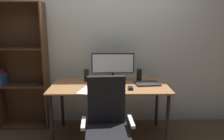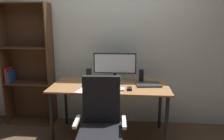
% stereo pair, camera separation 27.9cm
% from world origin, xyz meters
% --- Properties ---
extents(ground_plane, '(12.00, 12.00, 0.00)m').
position_xyz_m(ground_plane, '(0.00, 0.00, 0.00)').
color(ground_plane, '#4C3826').
extents(back_wall, '(6.40, 0.10, 2.60)m').
position_xyz_m(back_wall, '(0.00, 0.53, 1.30)').
color(back_wall, beige).
rests_on(back_wall, ground).
extents(desk, '(1.55, 0.72, 0.74)m').
position_xyz_m(desk, '(0.00, 0.00, 0.66)').
color(desk, olive).
rests_on(desk, ground).
extents(monitor, '(0.60, 0.20, 0.40)m').
position_xyz_m(monitor, '(0.05, 0.22, 0.97)').
color(monitor, black).
rests_on(monitor, desk).
extents(keyboard, '(0.29, 0.12, 0.02)m').
position_xyz_m(keyboard, '(0.06, -0.19, 0.75)').
color(keyboard, '#B7BABC').
rests_on(keyboard, desk).
extents(mouse, '(0.06, 0.10, 0.03)m').
position_xyz_m(mouse, '(0.26, -0.19, 0.76)').
color(mouse, black).
rests_on(mouse, desk).
extents(coffee_mug, '(0.09, 0.07, 0.11)m').
position_xyz_m(coffee_mug, '(0.10, 0.04, 0.79)').
color(coffee_mug, '#387F51').
rests_on(coffee_mug, desk).
extents(laptop, '(0.34, 0.26, 0.02)m').
position_xyz_m(laptop, '(0.51, 0.03, 0.75)').
color(laptop, '#2D2D30').
rests_on(laptop, desk).
extents(speaker_left, '(0.06, 0.07, 0.17)m').
position_xyz_m(speaker_left, '(-0.33, 0.21, 0.82)').
color(speaker_left, black).
rests_on(speaker_left, desk).
extents(speaker_right, '(0.06, 0.07, 0.17)m').
position_xyz_m(speaker_right, '(0.42, 0.21, 0.82)').
color(speaker_right, black).
rests_on(speaker_right, desk).
extents(paper_sheet, '(0.28, 0.34, 0.00)m').
position_xyz_m(paper_sheet, '(-0.26, -0.23, 0.74)').
color(paper_sheet, white).
rests_on(paper_sheet, desk).
extents(office_chair, '(0.54, 0.54, 1.01)m').
position_xyz_m(office_chair, '(-0.03, -0.71, 0.46)').
color(office_chair, silver).
rests_on(office_chair, ground).
extents(bookshelf, '(0.73, 0.28, 1.83)m').
position_xyz_m(bookshelf, '(-1.30, 0.37, 0.91)').
color(bookshelf, '#4C331E').
rests_on(bookshelf, ground).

